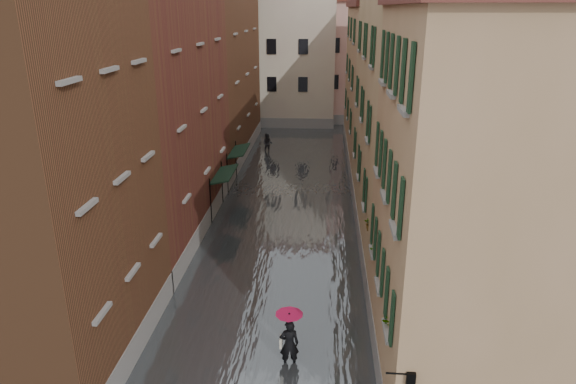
% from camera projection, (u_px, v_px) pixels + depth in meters
% --- Properties ---
extents(ground, '(120.00, 120.00, 0.00)m').
position_uv_depth(ground, '(263.00, 329.00, 19.31)').
color(ground, '#525355').
rests_on(ground, ground).
extents(floodwater, '(10.00, 60.00, 0.20)m').
position_uv_depth(floodwater, '(288.00, 203.00, 31.48)').
color(floodwater, '#4F5457').
rests_on(floodwater, ground).
extents(building_left_near, '(6.00, 8.00, 13.00)m').
position_uv_depth(building_left_near, '(25.00, 178.00, 15.71)').
color(building_left_near, brown).
rests_on(building_left_near, ground).
extents(building_left_mid, '(6.00, 14.00, 12.50)m').
position_uv_depth(building_left_mid, '(145.00, 115.00, 26.12)').
color(building_left_mid, '#582E1B').
rests_on(building_left_mid, ground).
extents(building_left_far, '(6.00, 16.00, 14.00)m').
position_uv_depth(building_left_far, '(208.00, 68.00, 39.95)').
color(building_left_far, brown).
rests_on(building_left_far, ground).
extents(building_right_near, '(6.00, 8.00, 11.50)m').
position_uv_depth(building_right_near, '(489.00, 213.00, 15.02)').
color(building_right_near, '#9F7A52').
rests_on(building_right_near, ground).
extents(building_right_mid, '(6.00, 14.00, 13.00)m').
position_uv_depth(building_right_mid, '(424.00, 114.00, 25.09)').
color(building_right_mid, tan).
rests_on(building_right_mid, ground).
extents(building_right_far, '(6.00, 16.00, 11.50)m').
position_uv_depth(building_right_far, '(389.00, 86.00, 39.43)').
color(building_right_far, '#9F7A52').
rests_on(building_right_far, ground).
extents(building_end_cream, '(12.00, 9.00, 13.00)m').
position_uv_depth(building_end_cream, '(276.00, 58.00, 52.99)').
color(building_end_cream, beige).
rests_on(building_end_cream, ground).
extents(building_end_pink, '(10.00, 9.00, 12.00)m').
position_uv_depth(building_end_pink, '(362.00, 62.00, 54.43)').
color(building_end_pink, tan).
rests_on(building_end_pink, ground).
extents(awning_near, '(1.09, 3.31, 2.80)m').
position_uv_depth(awning_near, '(224.00, 175.00, 29.09)').
color(awning_near, black).
rests_on(awning_near, ground).
extents(awning_far, '(1.09, 3.34, 2.80)m').
position_uv_depth(awning_far, '(238.00, 152.00, 33.80)').
color(awning_far, black).
rests_on(awning_far, ground).
extents(wall_lantern, '(0.71, 0.22, 0.35)m').
position_uv_depth(wall_lantern, '(410.00, 377.00, 12.37)').
color(wall_lantern, black).
rests_on(wall_lantern, ground).
extents(window_planters, '(0.59, 7.88, 0.84)m').
position_uv_depth(window_planters, '(379.00, 252.00, 17.58)').
color(window_planters, maroon).
rests_on(window_planters, ground).
extents(pedestrian_main, '(0.92, 0.92, 2.06)m').
position_uv_depth(pedestrian_main, '(289.00, 336.00, 16.90)').
color(pedestrian_main, black).
rests_on(pedestrian_main, ground).
extents(pedestrian_far, '(0.85, 0.68, 1.65)m').
position_uv_depth(pedestrian_far, '(268.00, 144.00, 42.46)').
color(pedestrian_far, black).
rests_on(pedestrian_far, ground).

